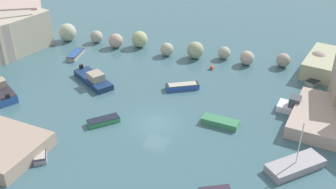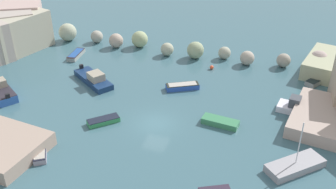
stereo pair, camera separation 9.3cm
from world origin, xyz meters
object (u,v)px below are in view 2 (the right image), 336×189
(moored_boat_1, at_px, (2,91))
(moored_boat_11, at_px, (40,153))
(moored_boat_5, at_px, (295,166))
(moored_boat_7, at_px, (220,122))
(moored_boat_0, at_px, (103,121))
(moored_boat_2, at_px, (298,108))
(stone_dock, at_px, (2,147))
(moored_boat_9, at_px, (76,55))
(moored_boat_8, at_px, (182,86))
(moored_boat_6, at_px, (316,81))
(moored_boat_3, at_px, (94,79))
(channel_buoy, at_px, (212,67))

(moored_boat_1, distance_m, moored_boat_11, 13.12)
(moored_boat_5, bearing_deg, moored_boat_7, 104.08)
(moored_boat_0, bearing_deg, moored_boat_2, 159.77)
(moored_boat_1, bearing_deg, stone_dock, 163.07)
(moored_boat_0, xyz_separation_m, moored_boat_1, (-13.43, 1.64, 0.36))
(moored_boat_9, bearing_deg, moored_boat_7, 59.13)
(moored_boat_5, xyz_separation_m, moored_boat_8, (-13.02, 11.03, -0.02))
(moored_boat_1, relative_size, moored_boat_6, 1.62)
(moored_boat_7, bearing_deg, moored_boat_2, 40.25)
(moored_boat_3, xyz_separation_m, moored_boat_8, (10.75, 1.60, -0.18))
(moored_boat_5, distance_m, moored_boat_9, 33.49)
(moored_boat_2, relative_size, moored_boat_3, 0.73)
(channel_buoy, distance_m, moored_boat_2, 13.29)
(moored_boat_3, distance_m, moored_boat_9, 8.55)
(moored_boat_7, relative_size, moored_boat_11, 1.35)
(channel_buoy, distance_m, moored_boat_8, 6.62)
(moored_boat_2, height_order, moored_boat_8, moored_boat_2)
(moored_boat_8, bearing_deg, channel_buoy, -137.39)
(channel_buoy, distance_m, moored_boat_9, 18.90)
(channel_buoy, relative_size, moored_boat_6, 0.17)
(moored_boat_6, height_order, moored_boat_8, moored_boat_8)
(moored_boat_8, distance_m, moored_boat_11, 18.29)
(moored_boat_1, relative_size, moored_boat_3, 0.80)
(channel_buoy, distance_m, moored_boat_6, 12.93)
(moored_boat_0, relative_size, moored_boat_1, 0.62)
(moored_boat_7, bearing_deg, moored_boat_9, 162.30)
(stone_dock, distance_m, channel_buoy, 27.15)
(moored_boat_9, bearing_deg, moored_boat_8, 69.35)
(channel_buoy, height_order, moored_boat_2, moored_boat_2)
(moored_boat_0, bearing_deg, channel_buoy, -160.45)
(moored_boat_6, distance_m, moored_boat_9, 31.79)
(moored_boat_2, xyz_separation_m, moored_boat_7, (-7.53, -4.70, -0.22))
(moored_boat_1, height_order, moored_boat_3, moored_boat_1)
(moored_boat_1, bearing_deg, moored_boat_5, -150.30)
(moored_boat_8, bearing_deg, moored_boat_2, 146.51)
(stone_dock, relative_size, moored_boat_9, 1.87)
(moored_boat_0, distance_m, moored_boat_1, 13.54)
(moored_boat_3, distance_m, moored_boat_8, 10.87)
(channel_buoy, relative_size, moored_boat_11, 0.19)
(stone_dock, height_order, moored_boat_6, stone_dock)
(stone_dock, height_order, moored_boat_0, stone_dock)
(moored_boat_7, bearing_deg, channel_buoy, 113.41)
(stone_dock, distance_m, moored_boat_2, 29.80)
(moored_boat_0, relative_size, moored_boat_7, 0.82)
(moored_boat_3, bearing_deg, moored_boat_8, 44.37)
(moored_boat_2, xyz_separation_m, moored_boat_6, (2.06, 7.51, -0.23))
(moored_boat_0, relative_size, moored_boat_11, 1.11)
(moored_boat_1, relative_size, moored_boat_8, 1.29)
(stone_dock, height_order, moored_boat_5, moored_boat_5)
(channel_buoy, relative_size, moored_boat_7, 0.14)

